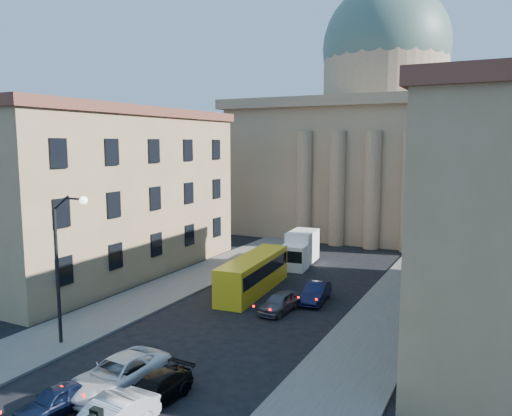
% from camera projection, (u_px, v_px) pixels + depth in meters
% --- Properties ---
extents(sidewalk_left, '(5.00, 60.00, 0.15)m').
position_uv_depth(sidewalk_left, '(155.00, 295.00, 38.39)').
color(sidewalk_left, '#585550').
rests_on(sidewalk_left, ground).
extents(sidewalk_right, '(5.00, 60.00, 0.15)m').
position_uv_depth(sidewalk_right, '(376.00, 332.00, 30.78)').
color(sidewalk_right, '#585550').
rests_on(sidewalk_right, ground).
extents(church, '(68.02, 28.76, 36.60)m').
position_uv_depth(church, '(382.00, 141.00, 66.19)').
color(church, '#8A7155').
rests_on(church, ground).
extents(building_left, '(11.60, 26.60, 14.70)m').
position_uv_depth(building_left, '(105.00, 191.00, 44.77)').
color(building_left, '#A0825E').
rests_on(building_left, ground).
extents(street_lamp, '(2.62, 0.44, 8.83)m').
position_uv_depth(street_lamp, '(63.00, 257.00, 28.18)').
color(street_lamp, black).
rests_on(street_lamp, ground).
extents(car_left_near, '(1.92, 3.75, 1.22)m').
position_uv_depth(car_left_near, '(56.00, 400.00, 21.63)').
color(car_left_near, black).
rests_on(car_left_near, ground).
extents(car_left_mid, '(2.85, 5.60, 1.51)m').
position_uv_depth(car_left_mid, '(118.00, 374.00, 23.75)').
color(car_left_mid, white).
rests_on(car_left_mid, ground).
extents(car_right_mid, '(2.01, 4.43, 1.26)m').
position_uv_depth(car_right_mid, '(154.00, 391.00, 22.41)').
color(car_right_mid, black).
rests_on(car_right_mid, ground).
extents(car_right_far, '(1.95, 4.15, 1.37)m').
position_uv_depth(car_right_far, '(280.00, 302.00, 34.63)').
color(car_right_far, '#4F4F54').
rests_on(car_right_far, ground).
extents(car_right_distant, '(1.91, 4.37, 1.40)m').
position_uv_depth(car_right_distant, '(316.00, 293.00, 36.82)').
color(car_right_distant, black).
rests_on(car_right_distant, ground).
extents(city_bus, '(3.13, 10.15, 2.82)m').
position_uv_depth(city_bus, '(254.00, 273.00, 39.28)').
color(city_bus, yellow).
rests_on(city_bus, ground).
extents(box_truck, '(2.80, 6.01, 3.20)m').
position_uv_depth(box_truck, '(300.00, 250.00, 47.69)').
color(box_truck, white).
rests_on(box_truck, ground).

